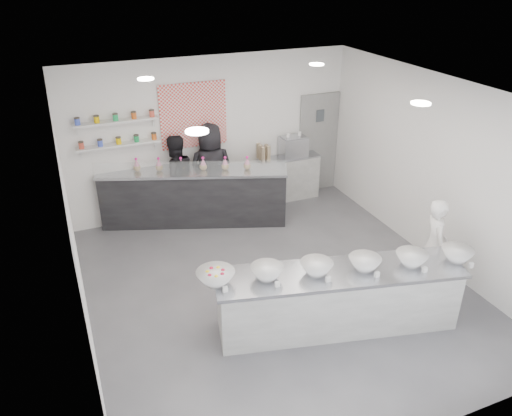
{
  "coord_description": "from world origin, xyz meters",
  "views": [
    {
      "loc": [
        -2.7,
        -5.72,
        4.57
      ],
      "look_at": [
        -0.17,
        0.4,
        1.21
      ],
      "focal_mm": 35.0,
      "sensor_mm": 36.0,
      "label": 1
    }
  ],
  "objects": [
    {
      "name": "preserve_jars",
      "position": [
        -1.75,
        2.88,
        1.88
      ],
      "size": [
        1.45,
        0.1,
        0.56
      ],
      "primitive_type": null,
      "color": "#D64F3A",
      "rests_on": "jar_shelf_lower"
    },
    {
      "name": "sneeze_guard",
      "position": [
        -0.66,
        2.23,
        1.21
      ],
      "size": [
        3.2,
        1.18,
        0.29
      ],
      "primitive_type": "cube",
      "rotation": [
        0.0,
        0.0,
        -0.35
      ],
      "color": "white",
      "rests_on": "back_bar"
    },
    {
      "name": "right_wall",
      "position": [
        2.75,
        0.0,
        1.5
      ],
      "size": [
        0.0,
        6.0,
        6.0
      ],
      "primitive_type": "plane",
      "rotation": [
        1.57,
        0.0,
        -1.57
      ],
      "color": "white",
      "rests_on": "floor"
    },
    {
      "name": "back_bar",
      "position": [
        -0.55,
        2.52,
        0.53
      ],
      "size": [
        3.45,
        1.77,
        1.07
      ],
      "primitive_type": "cube",
      "rotation": [
        0.0,
        0.0,
        -0.35
      ],
      "color": "black",
      "rests_on": "floor"
    },
    {
      "name": "woman_prep",
      "position": [
        2.18,
        -0.86,
        0.73
      ],
      "size": [
        0.53,
        0.63,
        1.47
      ],
      "primitive_type": "imported",
      "rotation": [
        0.0,
        0.0,
        1.18
      ],
      "color": "white",
      "rests_on": "floor"
    },
    {
      "name": "prep_counter",
      "position": [
        0.38,
        -1.13,
        0.45
      ],
      "size": [
        3.38,
        1.48,
        0.9
      ],
      "primitive_type": "cube",
      "rotation": [
        0.0,
        0.0,
        -0.23
      ],
      "color": "#989894",
      "rests_on": "floor"
    },
    {
      "name": "downlight_2",
      "position": [
        -1.4,
        1.6,
        2.98
      ],
      "size": [
        0.24,
        0.24,
        0.02
      ],
      "primitive_type": "cylinder",
      "color": "white",
      "rests_on": "ceiling"
    },
    {
      "name": "espresso_machine",
      "position": [
        1.63,
        2.78,
        1.13
      ],
      "size": [
        0.53,
        0.36,
        0.4
      ],
      "primitive_type": "cube",
      "color": "#93969E",
      "rests_on": "espresso_ledge"
    },
    {
      "name": "left_wall",
      "position": [
        -2.75,
        0.0,
        1.5
      ],
      "size": [
        0.0,
        6.0,
        6.0
      ],
      "primitive_type": "plane",
      "rotation": [
        1.57,
        0.0,
        1.57
      ],
      "color": "white",
      "rests_on": "floor"
    },
    {
      "name": "label_cards",
      "position": [
        0.51,
        -1.65,
        0.93
      ],
      "size": [
        3.31,
        0.04,
        0.07
      ],
      "primitive_type": null,
      "color": "white",
      "rests_on": "prep_counter"
    },
    {
      "name": "cookie_bags",
      "position": [
        -0.55,
        2.52,
        1.19
      ],
      "size": [
        2.05,
        0.86,
        0.25
      ],
      "primitive_type": null,
      "rotation": [
        0.0,
        0.0,
        -0.35
      ],
      "color": "pink",
      "rests_on": "back_bar"
    },
    {
      "name": "back_door",
      "position": [
        2.3,
        2.97,
        1.05
      ],
      "size": [
        0.88,
        0.04,
        2.1
      ],
      "primitive_type": "cube",
      "color": "gray",
      "rests_on": "floor"
    },
    {
      "name": "ceiling",
      "position": [
        0.0,
        0.0,
        3.0
      ],
      "size": [
        6.0,
        6.0,
        0.0
      ],
      "primitive_type": "plane",
      "rotation": [
        3.14,
        0.0,
        0.0
      ],
      "color": "white",
      "rests_on": "floor"
    },
    {
      "name": "staff_left",
      "position": [
        -0.82,
        2.77,
        0.84
      ],
      "size": [
        0.92,
        0.77,
        1.69
      ],
      "primitive_type": "imported",
      "rotation": [
        0.0,
        0.0,
        3.31
      ],
      "color": "black",
      "rests_on": "floor"
    },
    {
      "name": "jar_shelf_upper",
      "position": [
        -1.75,
        2.9,
        2.02
      ],
      "size": [
        1.45,
        0.22,
        0.04
      ],
      "primitive_type": "cube",
      "color": "silver",
      "rests_on": "back_wall"
    },
    {
      "name": "downlight_1",
      "position": [
        1.4,
        -1.0,
        2.98
      ],
      "size": [
        0.24,
        0.24,
        0.02
      ],
      "primitive_type": "cylinder",
      "color": "white",
      "rests_on": "ceiling"
    },
    {
      "name": "floor",
      "position": [
        0.0,
        0.0,
        0.0
      ],
      "size": [
        6.0,
        6.0,
        0.0
      ],
      "primitive_type": "plane",
      "color": "#515156",
      "rests_on": "ground"
    },
    {
      "name": "jar_shelf_lower",
      "position": [
        -1.75,
        2.9,
        1.6
      ],
      "size": [
        1.45,
        0.22,
        0.04
      ],
      "primitive_type": "cube",
      "color": "silver",
      "rests_on": "back_wall"
    },
    {
      "name": "downlight_3",
      "position": [
        1.4,
        1.6,
        2.98
      ],
      "size": [
        0.24,
        0.24,
        0.02
      ],
      "primitive_type": "cylinder",
      "color": "white",
      "rests_on": "ceiling"
    },
    {
      "name": "espresso_ledge",
      "position": [
        1.55,
        2.78,
        0.46
      ],
      "size": [
        1.25,
        0.4,
        0.93
      ],
      "primitive_type": "cube",
      "color": "#989894",
      "rests_on": "floor"
    },
    {
      "name": "back_wall",
      "position": [
        0.0,
        3.0,
        1.5
      ],
      "size": [
        5.5,
        0.0,
        5.5
      ],
      "primitive_type": "plane",
      "rotation": [
        1.57,
        0.0,
        0.0
      ],
      "color": "white",
      "rests_on": "floor"
    },
    {
      "name": "prep_bowls",
      "position": [
        0.38,
        -1.13,
        0.98
      ],
      "size": [
        3.7,
        1.35,
        0.17
      ],
      "primitive_type": null,
      "rotation": [
        0.0,
        0.0,
        -0.23
      ],
      "color": "white",
      "rests_on": "prep_counter"
    },
    {
      "name": "staff_right",
      "position": [
        -0.12,
        2.77,
        0.91
      ],
      "size": [
        0.92,
        0.62,
        1.82
      ],
      "primitive_type": "imported",
      "rotation": [
        0.0,
        0.0,
        3.09
      ],
      "color": "black",
      "rests_on": "floor"
    },
    {
      "name": "pattern_panel",
      "position": [
        -0.35,
        2.98,
        1.95
      ],
      "size": [
        1.25,
        0.03,
        1.2
      ],
      "primitive_type": "cube",
      "color": "red",
      "rests_on": "back_wall"
    },
    {
      "name": "downlight_0",
      "position": [
        -1.4,
        -1.0,
        2.98
      ],
      "size": [
        0.24,
        0.24,
        0.02
      ],
      "primitive_type": "cylinder",
      "color": "white",
      "rests_on": "ceiling"
    },
    {
      "name": "cup_stacks",
      "position": [
        1.0,
        2.78,
        1.08
      ],
      "size": [
        0.24,
        0.24,
        0.31
      ],
      "primitive_type": null,
      "color": "gray",
      "rests_on": "espresso_ledge"
    }
  ]
}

